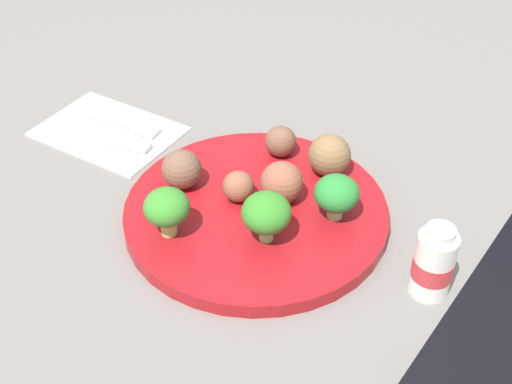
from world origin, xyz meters
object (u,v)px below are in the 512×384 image
Objects in this scene: plate at (256,212)px; yogurt_bottle at (434,263)px; broccoli_floret_back_left at (167,208)px; meatball_front_right at (281,141)px; meatball_center at (182,169)px; meatball_back_left at (237,187)px; fork at (122,122)px; meatball_far_rim at (329,155)px; broccoli_floret_front_left at (337,194)px; knife at (103,136)px; napkin at (109,131)px; broccoli_floret_mid_left at (266,213)px; meatball_front_left at (282,182)px.

plate is 3.60× the size of yogurt_bottle.
broccoli_floret_back_left is at bearing -119.79° from plate.
meatball_center is at bearing -116.31° from meatball_front_right.
meatball_center is (-0.06, -0.01, 0.00)m from meatball_back_left.
meatball_back_left is 0.22m from fork.
meatball_far_rim reaches higher than plate.
broccoli_floret_back_left is at bearing -136.17° from broccoli_floret_front_left.
meatball_far_rim is at bearing 17.78° from knife.
napkin is at bearing -108.63° from fork.
broccoli_floret_mid_left reaches higher than meatball_far_rim.
meatball_front_left is at bearing 110.09° from broccoli_floret_mid_left.
yogurt_bottle is (0.16, 0.04, -0.01)m from broccoli_floret_mid_left.
broccoli_floret_front_left is 0.63× the size of yogurt_bottle.
broccoli_floret_back_left is 0.43× the size of fork.
meatball_far_rim is (-0.01, 0.13, -0.01)m from broccoli_floret_mid_left.
meatball_front_left is at bearing 36.52° from meatball_back_left.
broccoli_floret_back_left is 0.17m from broccoli_floret_front_left.
broccoli_floret_front_left is at bearing 8.26° from meatball_front_left.
broccoli_floret_front_left is at bearing -54.32° from meatball_far_rim.
broccoli_floret_front_left is 1.37× the size of meatball_front_right.
meatball_front_left is at bearing 60.20° from broccoli_floret_back_left.
plate is at bearing -155.32° from broccoli_floret_front_left.
meatball_center is at bearing -174.58° from yogurt_bottle.
broccoli_floret_front_left reaches higher than meatball_far_rim.
meatball_front_left is 0.11m from meatball_center.
meatball_back_left is 0.28× the size of fork.
broccoli_floret_mid_left is at bearing -28.29° from meatball_back_left.
yogurt_bottle reaches higher than meatball_center.
knife is (-0.31, -0.02, -0.04)m from broccoli_floret_front_left.
meatball_front_right is (-0.11, 0.06, -0.01)m from broccoli_floret_front_left.
meatball_back_left is (-0.02, -0.00, 0.02)m from plate.
meatball_front_left reaches higher than plate.
yogurt_bottle is (0.43, 0.00, 0.03)m from knife.
meatball_front_left is (-0.06, -0.01, -0.01)m from broccoli_floret_front_left.
yogurt_bottle is at bearing 5.42° from meatball_center.
meatball_back_left is 0.77× the size of meatball_center.
meatball_far_rim is at bearing 10.59° from fork.
meatball_back_left reaches higher than fork.
napkin is 2.18× the size of yogurt_bottle.
knife is at bearing 153.84° from broccoli_floret_back_left.
napkin is at bearing -178.53° from broccoli_floret_front_left.
meatball_front_left is at bearing 22.56° from meatball_center.
yogurt_bottle is at bearing 3.27° from meatball_back_left.
broccoli_floret_front_left reaches higher than meatball_back_left.
yogurt_bottle reaches higher than broccoli_floret_mid_left.
meatball_back_left is 0.11m from meatball_far_rim.
fork is at bearing 167.63° from meatball_back_left.
broccoli_floret_back_left is at bearing -106.97° from meatball_back_left.
yogurt_bottle is (0.16, -0.09, -0.00)m from meatball_far_rim.
knife is (-0.24, 0.01, -0.00)m from plate.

